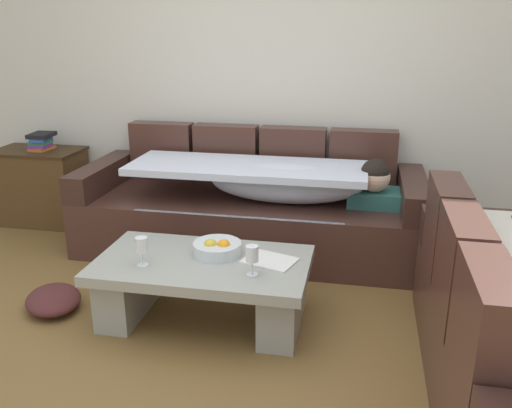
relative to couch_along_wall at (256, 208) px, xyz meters
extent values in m
plane|color=brown|center=(-0.02, -1.63, -0.33)|extent=(14.00, 14.00, 0.00)
cube|color=silver|center=(-0.02, 0.52, 1.02)|extent=(9.00, 0.10, 2.70)
cube|color=#452921|center=(-0.04, -0.03, -0.12)|extent=(2.52, 0.92, 0.42)
cube|color=#452921|center=(-0.85, 0.35, 0.32)|extent=(0.51, 0.16, 0.46)
cube|color=#452921|center=(-0.31, 0.35, 0.32)|extent=(0.51, 0.16, 0.46)
cube|color=#452921|center=(0.23, 0.35, 0.32)|extent=(0.51, 0.16, 0.46)
cube|color=#452921|center=(0.77, 0.35, 0.32)|extent=(0.51, 0.16, 0.46)
cube|color=#37201A|center=(-1.21, -0.03, 0.19)|extent=(0.18, 0.92, 0.20)
cube|color=#37201A|center=(1.12, -0.03, 0.19)|extent=(0.18, 0.92, 0.20)
cube|color=#2D6660|center=(0.85, -0.04, 0.15)|extent=(0.36, 0.28, 0.11)
sphere|color=beige|center=(0.85, -0.08, 0.31)|extent=(0.21, 0.21, 0.21)
sphere|color=black|center=(0.85, -0.08, 0.34)|extent=(0.20, 0.20, 0.20)
ellipsoid|color=silver|center=(0.23, -0.08, 0.23)|extent=(1.10, 0.44, 0.28)
cube|color=silver|center=(-0.04, -0.10, 0.33)|extent=(1.70, 0.60, 0.05)
cube|color=silver|center=(-0.04, -0.47, -0.10)|extent=(1.44, 0.04, 0.38)
cube|color=#452921|center=(1.21, -2.05, 0.32)|extent=(0.16, 0.49, 0.46)
cube|color=#452921|center=(1.21, -1.53, 0.32)|extent=(0.16, 0.49, 0.46)
cube|color=#452921|center=(1.21, -1.01, 0.32)|extent=(0.16, 0.49, 0.46)
cube|color=#37201A|center=(1.59, -0.66, 0.19)|extent=(0.92, 0.18, 0.20)
cube|color=#9A9D93|center=(-0.09, -1.10, 0.02)|extent=(1.20, 0.68, 0.06)
cube|color=#9A9D93|center=(-0.55, -1.10, -0.17)|extent=(0.20, 0.54, 0.32)
cube|color=#9A9D93|center=(0.37, -1.10, -0.17)|extent=(0.20, 0.54, 0.32)
cylinder|color=silver|center=(-0.03, -1.00, 0.09)|extent=(0.28, 0.28, 0.07)
sphere|color=orange|center=(0.02, -1.02, 0.11)|extent=(0.08, 0.08, 0.08)
sphere|color=gold|center=(-0.06, -1.03, 0.11)|extent=(0.08, 0.08, 0.08)
cylinder|color=silver|center=(-0.38, -1.23, 0.06)|extent=(0.06, 0.06, 0.01)
cylinder|color=silver|center=(-0.38, -1.23, 0.10)|extent=(0.01, 0.01, 0.07)
cylinder|color=silver|center=(-0.38, -1.23, 0.18)|extent=(0.07, 0.07, 0.08)
cylinder|color=silver|center=(0.23, -1.23, 0.06)|extent=(0.06, 0.06, 0.01)
cylinder|color=silver|center=(0.23, -1.23, 0.10)|extent=(0.01, 0.01, 0.07)
cylinder|color=silver|center=(0.23, -1.23, 0.18)|extent=(0.07, 0.07, 0.08)
cube|color=white|center=(0.29, -1.04, 0.06)|extent=(0.33, 0.29, 0.01)
cube|color=#4F351A|center=(-1.92, 0.22, -0.02)|extent=(0.70, 0.42, 0.62)
cube|color=#372512|center=(-1.92, 0.22, 0.30)|extent=(0.72, 0.44, 0.02)
cube|color=#B76623|center=(-1.87, 0.23, 0.32)|extent=(0.16, 0.21, 0.02)
cube|color=#72337F|center=(-1.88, 0.22, 0.35)|extent=(0.15, 0.16, 0.03)
cube|color=#338C59|center=(-1.88, 0.23, 0.38)|extent=(0.14, 0.18, 0.03)
cube|color=#2D569E|center=(-1.86, 0.21, 0.41)|extent=(0.15, 0.19, 0.03)
cube|color=black|center=(-1.86, 0.23, 0.44)|extent=(0.18, 0.23, 0.03)
ellipsoid|color=#4C2323|center=(-1.02, -1.15, -0.27)|extent=(0.49, 0.51, 0.12)
camera|label=1|loc=(0.76, -3.78, 1.32)|focal=38.11mm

